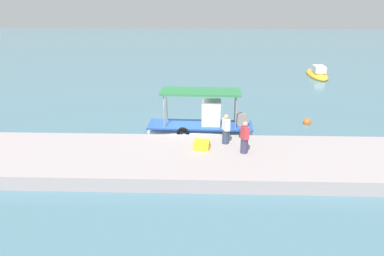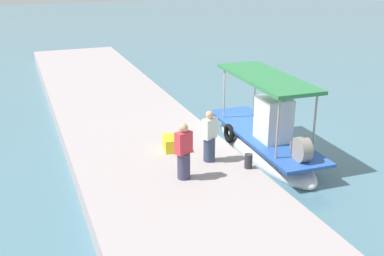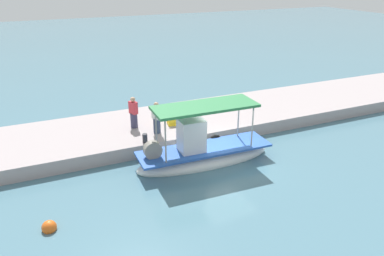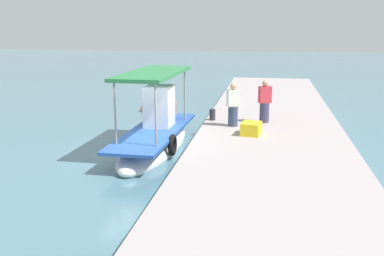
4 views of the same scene
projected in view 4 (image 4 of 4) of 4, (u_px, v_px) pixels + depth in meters
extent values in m
plane|color=slate|center=(142.00, 158.00, 15.19)|extent=(120.00, 120.00, 0.00)
cube|color=#A39697|center=(271.00, 154.00, 14.41)|extent=(36.00, 5.18, 0.68)
ellipsoid|color=white|center=(155.00, 146.00, 16.14)|extent=(6.53, 1.91, 0.98)
cube|color=#2A57B0|center=(155.00, 131.00, 16.02)|extent=(6.27, 1.90, 0.10)
cube|color=silver|center=(159.00, 107.00, 16.47)|extent=(1.13, 0.98, 1.60)
cylinder|color=gray|center=(153.00, 95.00, 17.90)|extent=(0.07, 0.07, 2.06)
cylinder|color=gray|center=(185.00, 96.00, 17.65)|extent=(0.07, 0.07, 2.06)
cylinder|color=gray|center=(115.00, 115.00, 13.94)|extent=(0.07, 0.07, 2.06)
cylinder|color=gray|center=(156.00, 117.00, 13.69)|extent=(0.07, 0.07, 2.06)
cube|color=#2E7D46|center=(153.00, 73.00, 15.55)|extent=(4.70, 1.84, 0.12)
torus|color=black|center=(172.00, 145.00, 14.97)|extent=(0.74, 0.20, 0.74)
cylinder|color=gray|center=(171.00, 108.00, 18.28)|extent=(0.81, 0.37, 0.80)
cylinder|color=#333F59|center=(233.00, 116.00, 16.81)|extent=(0.48, 0.48, 0.75)
cube|color=silver|center=(233.00, 98.00, 16.66)|extent=(0.42, 0.52, 0.62)
sphere|color=tan|center=(234.00, 86.00, 16.56)|extent=(0.25, 0.25, 0.25)
cylinder|color=#3C3A58|center=(264.00, 112.00, 17.45)|extent=(0.48, 0.48, 0.77)
cube|color=#CF3641|center=(265.00, 95.00, 17.29)|extent=(0.41, 0.53, 0.64)
sphere|color=tan|center=(265.00, 83.00, 17.18)|extent=(0.25, 0.25, 0.25)
cylinder|color=#2D2D33|center=(212.00, 115.00, 17.87)|extent=(0.24, 0.24, 0.44)
cube|color=yellow|center=(251.00, 129.00, 15.52)|extent=(0.88, 0.75, 0.43)
sphere|color=orange|center=(145.00, 109.00, 23.29)|extent=(0.51, 0.51, 0.51)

